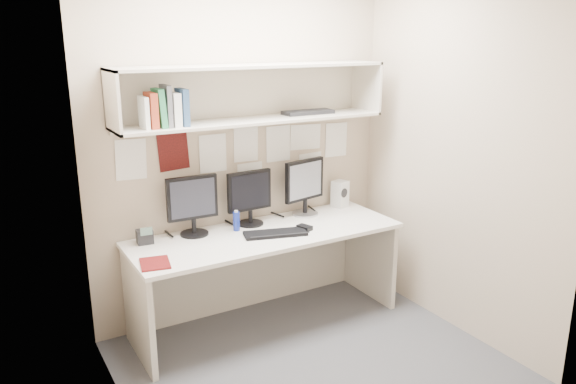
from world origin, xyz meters
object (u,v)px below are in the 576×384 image
speaker (340,194)px  keyboard (275,234)px  desk (266,278)px  monitor_center (250,195)px  desk_phone (145,236)px  monitor_right (305,185)px  maroon_notebook (155,263)px  monitor_left (192,203)px

speaker → keyboard: bearing=-173.8°
desk → monitor_center: size_ratio=4.84×
keyboard → desk_phone: 0.91m
monitor_center → keyboard: 0.38m
desk → desk_phone: desk_phone is taller
keyboard → monitor_right: bearing=51.3°
keyboard → maroon_notebook: 0.92m
monitor_center → keyboard: monitor_center is taller
monitor_right → speaker: (0.36, 0.02, -0.13)m
desk → speaker: size_ratio=9.01×
monitor_left → monitor_center: size_ratio=1.04×
keyboard → maroon_notebook: keyboard is taller
monitor_left → monitor_right: bearing=2.2°
monitor_left → monitor_center: 0.45m
desk → keyboard: bearing=-72.2°
monitor_left → keyboard: monitor_left is taller
monitor_right → keyboard: bearing=-156.6°
desk → maroon_notebook: bearing=-168.6°
maroon_notebook → desk_phone: 0.40m
monitor_center → maroon_notebook: size_ratio=1.90×
desk → speaker: speaker is taller
monitor_right → speaker: 0.39m
speaker → maroon_notebook: bearing=177.4°
monitor_center → monitor_right: (0.49, -0.00, 0.02)m
monitor_left → desk_phone: bearing=-177.0°
monitor_right → desk_phone: bearing=168.4°
desk → keyboard: size_ratio=4.46×
keyboard → speaker: bearing=38.7°
desk_phone → keyboard: bearing=-14.4°
monitor_right → keyboard: 0.59m
monitor_right → speaker: bearing=-8.2°
desk → maroon_notebook: 0.97m
desk → monitor_right: 0.80m
desk → maroon_notebook: (-0.88, -0.18, 0.37)m
monitor_center → speaker: size_ratio=1.86×
monitor_left → speaker: (1.30, 0.02, -0.13)m
desk → monitor_left: 0.80m
monitor_center → desk_phone: monitor_center is taller
speaker → maroon_notebook: 1.77m
desk → keyboard: 0.39m
monitor_left → keyboard: 0.63m
monitor_center → desk_phone: (-0.81, -0.01, -0.18)m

